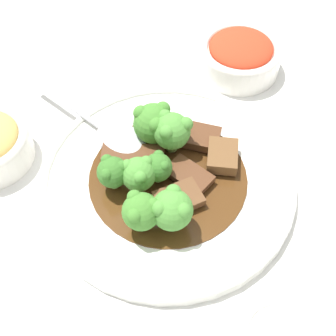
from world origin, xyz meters
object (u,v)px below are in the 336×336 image
Objects in this scene: beef_strip_4 at (133,155)px; broccoli_floret_6 at (172,131)px; beef_strip_1 at (223,156)px; broccoli_floret_5 at (172,209)px; broccoli_floret_0 at (141,211)px; side_bowl_kimchi at (242,56)px; beef_strip_2 at (199,137)px; main_plate at (168,180)px; beef_strip_0 at (189,175)px; beef_strip_3 at (179,198)px; broccoli_floret_4 at (154,123)px; broccoli_floret_1 at (138,174)px; broccoli_floret_2 at (158,167)px; broccoli_floret_3 at (113,172)px; serving_spoon at (114,135)px.

beef_strip_4 is 0.06m from broccoli_floret_6.
broccoli_floret_5 is (0.11, -0.02, 0.02)m from beef_strip_1.
broccoli_floret_0 is 0.44× the size of side_bowl_kimchi.
broccoli_floret_0 is 0.94× the size of broccoli_floret_6.
main_plate is at bearing -8.21° from beef_strip_2.
beef_strip_3 is at bearing 5.47° from beef_strip_0.
side_bowl_kimchi is (-0.19, 0.04, -0.02)m from broccoli_floret_4.
side_bowl_kimchi is at bearing -174.76° from beef_strip_3.
broccoli_floret_5 is at bearing 62.67° from broccoli_floret_1.
broccoli_floret_1 reaches higher than broccoli_floret_2.
beef_strip_0 is at bearing 110.57° from main_plate.
broccoli_floret_6 reaches higher than broccoli_floret_3.
broccoli_floret_5 is (0.03, 0.06, 0.01)m from broccoli_floret_1.
beef_strip_1 is at bearing 102.18° from serving_spoon.
broccoli_floret_4 reaches higher than main_plate.
beef_strip_1 is 1.08× the size of broccoli_floret_4.
side_bowl_kimchi is (-0.29, -0.03, -0.02)m from broccoli_floret_5.
main_plate is at bearing -69.43° from beef_strip_0.
beef_strip_4 is at bearing -96.45° from main_plate.
main_plate is 0.05m from beef_strip_4.
side_bowl_kimchi is at bearing -174.79° from beef_strip_0.
side_bowl_kimchi reaches higher than beef_strip_0.
broccoli_floret_4 is at bearing -119.05° from beef_strip_0.
broccoli_floret_5 reaches higher than broccoli_floret_1.
serving_spoon is 1.72× the size of side_bowl_kimchi.
broccoli_floret_1 is at bearing -6.78° from broccoli_floret_6.
beef_strip_1 is at bearing 148.91° from beef_strip_0.
side_bowl_kimchi is at bearing 157.39° from serving_spoon.
broccoli_floret_0 is at bearing 34.95° from beef_strip_4.
beef_strip_3 is at bearing 66.78° from serving_spoon.
broccoli_floret_5 is at bearing 29.97° from main_plate.
broccoli_floret_6 is (-0.03, -0.04, 0.03)m from beef_strip_0.
broccoli_floret_1 reaches higher than serving_spoon.
beef_strip_1 is at bearing 160.88° from broccoli_floret_0.
main_plate is 0.23m from side_bowl_kimchi.
broccoli_floret_3 reaches higher than beef_strip_1.
broccoli_floret_3 is (-0.03, -0.05, -0.01)m from broccoli_floret_0.
broccoli_floret_2 is 0.05m from broccoli_floret_6.
broccoli_floret_0 is (0.14, -0.00, 0.03)m from beef_strip_2.
broccoli_floret_4 is (-0.04, -0.04, 0.04)m from main_plate.
serving_spoon is at bearing -114.16° from beef_strip_4.
main_plate is at bearing 83.55° from beef_strip_4.
serving_spoon reaches higher than main_plate.
beef_strip_1 is at bearing 137.91° from broccoli_floret_1.
beef_strip_0 is 0.06m from beef_strip_2.
beef_strip_2 is at bearing -112.96° from beef_strip_1.
broccoli_floret_0 is 0.31m from side_bowl_kimchi.
beef_strip_0 is at bearing -171.47° from broccoli_floret_5.
beef_strip_0 is 1.18× the size of broccoli_floret_0.
beef_strip_1 is 0.19m from side_bowl_kimchi.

